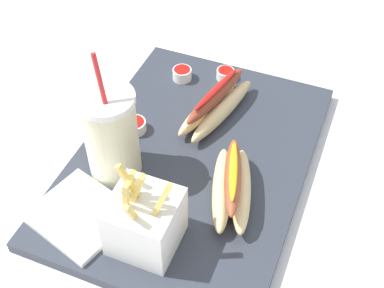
{
  "coord_description": "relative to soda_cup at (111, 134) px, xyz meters",
  "views": [
    {
      "loc": [
        0.52,
        0.21,
        0.64
      ],
      "look_at": [
        0.0,
        0.0,
        0.05
      ],
      "focal_mm": 48.54,
      "sensor_mm": 36.0,
      "label": 1
    }
  ],
  "objects": [
    {
      "name": "ground_plane",
      "position": [
        -0.07,
        0.1,
        -0.11
      ],
      "size": [
        2.4,
        2.4,
        0.02
      ],
      "primitive_type": "cube",
      "color": "silver"
    },
    {
      "name": "food_tray",
      "position": [
        -0.07,
        0.1,
        -0.09
      ],
      "size": [
        0.5,
        0.36,
        0.02
      ],
      "primitive_type": "cube",
      "color": "#2D333D",
      "rests_on": "ground_plane"
    },
    {
      "name": "soda_cup",
      "position": [
        0.0,
        0.0,
        0.0
      ],
      "size": [
        0.08,
        0.08,
        0.22
      ],
      "color": "beige",
      "rests_on": "food_tray"
    },
    {
      "name": "fries_basket",
      "position": [
        0.1,
        0.1,
        -0.03
      ],
      "size": [
        0.09,
        0.09,
        0.14
      ],
      "color": "white",
      "rests_on": "food_tray"
    },
    {
      "name": "hot_dog_1",
      "position": [
        -0.17,
        0.1,
        -0.05
      ],
      "size": [
        0.19,
        0.09,
        0.06
      ],
      "color": "#E5C689",
      "rests_on": "food_tray"
    },
    {
      "name": "hot_dog_2",
      "position": [
        -0.01,
        0.19,
        -0.05
      ],
      "size": [
        0.17,
        0.1,
        0.07
      ],
      "color": "#E5C689",
      "rests_on": "food_tray"
    },
    {
      "name": "ketchup_cup_1",
      "position": [
        -0.27,
        0.08,
        -0.06
      ],
      "size": [
        0.03,
        0.03,
        0.02
      ],
      "color": "white",
      "rests_on": "food_tray"
    },
    {
      "name": "ketchup_cup_2",
      "position": [
        -0.09,
        -0.01,
        -0.06
      ],
      "size": [
        0.04,
        0.04,
        0.02
      ],
      "color": "white",
      "rests_on": "food_tray"
    },
    {
      "name": "ketchup_cup_3",
      "position": [
        -0.24,
        0.01,
        -0.06
      ],
      "size": [
        0.04,
        0.04,
        0.02
      ],
      "color": "white",
      "rests_on": "food_tray"
    },
    {
      "name": "napkin_stack",
      "position": [
        0.1,
        -0.0,
        -0.07
      ],
      "size": [
        0.15,
        0.16,
        0.01
      ],
      "primitive_type": "cube",
      "rotation": [
        0.0,
        0.0,
        -0.29
      ],
      "color": "white",
      "rests_on": "food_tray"
    }
  ]
}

